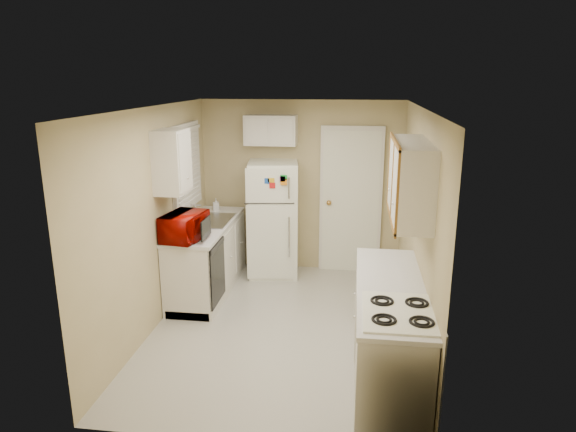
# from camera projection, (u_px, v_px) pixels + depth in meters

# --- Properties ---
(floor) EXTENTS (3.80, 3.80, 0.00)m
(floor) POSITION_uv_depth(u_px,v_px,m) (282.00, 327.00, 5.72)
(floor) COLOR beige
(floor) RESTS_ON ground
(ceiling) EXTENTS (3.80, 3.80, 0.00)m
(ceiling) POSITION_uv_depth(u_px,v_px,m) (281.00, 108.00, 5.09)
(ceiling) COLOR white
(ceiling) RESTS_ON floor
(wall_left) EXTENTS (3.80, 3.80, 0.00)m
(wall_left) POSITION_uv_depth(u_px,v_px,m) (155.00, 219.00, 5.58)
(wall_left) COLOR tan
(wall_left) RESTS_ON floor
(wall_right) EXTENTS (3.80, 3.80, 0.00)m
(wall_right) POSITION_uv_depth(u_px,v_px,m) (417.00, 229.00, 5.23)
(wall_right) COLOR tan
(wall_right) RESTS_ON floor
(wall_back) EXTENTS (2.80, 2.80, 0.00)m
(wall_back) POSITION_uv_depth(u_px,v_px,m) (301.00, 187.00, 7.22)
(wall_back) COLOR tan
(wall_back) RESTS_ON floor
(wall_front) EXTENTS (2.80, 2.80, 0.00)m
(wall_front) POSITION_uv_depth(u_px,v_px,m) (243.00, 299.00, 3.59)
(wall_front) COLOR tan
(wall_front) RESTS_ON floor
(left_counter) EXTENTS (0.60, 1.80, 0.90)m
(left_counter) POSITION_uv_depth(u_px,v_px,m) (208.00, 257.00, 6.60)
(left_counter) COLOR silver
(left_counter) RESTS_ON floor
(dishwasher) EXTENTS (0.03, 0.58, 0.72)m
(dishwasher) POSITION_uv_depth(u_px,v_px,m) (217.00, 273.00, 5.98)
(dishwasher) COLOR black
(dishwasher) RESTS_ON floor
(sink) EXTENTS (0.54, 0.74, 0.16)m
(sink) POSITION_uv_depth(u_px,v_px,m) (210.00, 223.00, 6.64)
(sink) COLOR gray
(sink) RESTS_ON left_counter
(microwave) EXTENTS (0.60, 0.39, 0.37)m
(microwave) POSITION_uv_depth(u_px,v_px,m) (185.00, 227.00, 5.82)
(microwave) COLOR #8E0600
(microwave) RESTS_ON left_counter
(soap_bottle) EXTENTS (0.10, 0.10, 0.17)m
(soap_bottle) POSITION_uv_depth(u_px,v_px,m) (216.00, 203.00, 7.10)
(soap_bottle) COLOR silver
(soap_bottle) RESTS_ON left_counter
(window_blinds) EXTENTS (0.10, 0.98, 1.08)m
(window_blinds) POSITION_uv_depth(u_px,v_px,m) (187.00, 167.00, 6.48)
(window_blinds) COLOR silver
(window_blinds) RESTS_ON wall_left
(upper_cabinet_left) EXTENTS (0.30, 0.45, 0.70)m
(upper_cabinet_left) POSITION_uv_depth(u_px,v_px,m) (172.00, 162.00, 5.62)
(upper_cabinet_left) COLOR silver
(upper_cabinet_left) RESTS_ON wall_left
(refrigerator) EXTENTS (0.74, 0.72, 1.59)m
(refrigerator) POSITION_uv_depth(u_px,v_px,m) (273.00, 219.00, 7.09)
(refrigerator) COLOR white
(refrigerator) RESTS_ON floor
(cabinet_over_fridge) EXTENTS (0.70, 0.30, 0.40)m
(cabinet_over_fridge) POSITION_uv_depth(u_px,v_px,m) (271.00, 130.00, 6.92)
(cabinet_over_fridge) COLOR silver
(cabinet_over_fridge) RESTS_ON wall_back
(interior_door) EXTENTS (0.86, 0.06, 2.08)m
(interior_door) POSITION_uv_depth(u_px,v_px,m) (351.00, 201.00, 7.14)
(interior_door) COLOR white
(interior_door) RESTS_ON floor
(right_counter) EXTENTS (0.60, 2.00, 0.90)m
(right_counter) POSITION_uv_depth(u_px,v_px,m) (388.00, 331.00, 4.70)
(right_counter) COLOR silver
(right_counter) RESTS_ON floor
(stove) EXTENTS (0.60, 0.74, 0.90)m
(stove) POSITION_uv_depth(u_px,v_px,m) (398.00, 364.00, 4.16)
(stove) COLOR white
(stove) RESTS_ON floor
(upper_cabinet_right) EXTENTS (0.30, 1.20, 0.70)m
(upper_cabinet_right) POSITION_uv_depth(u_px,v_px,m) (411.00, 180.00, 4.61)
(upper_cabinet_right) COLOR silver
(upper_cabinet_right) RESTS_ON wall_right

